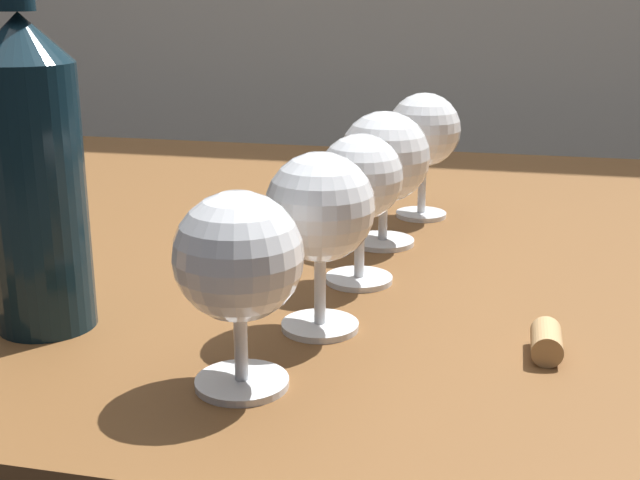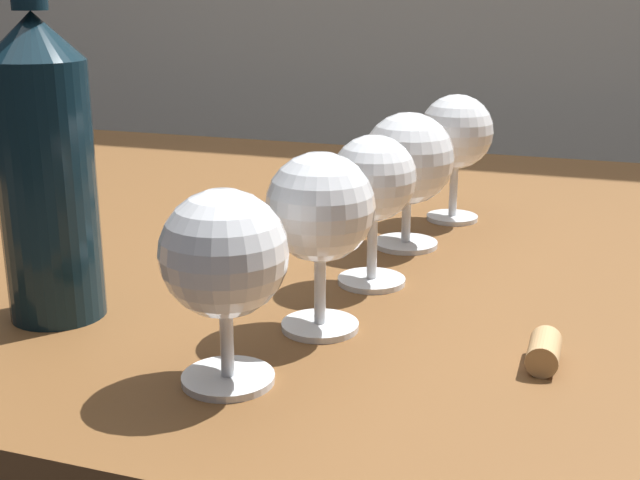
{
  "view_description": "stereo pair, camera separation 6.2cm",
  "coord_description": "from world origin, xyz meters",
  "px_view_note": "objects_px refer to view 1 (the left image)",
  "views": [
    {
      "loc": [
        0.2,
        -0.84,
        1.01
      ],
      "look_at": [
        0.06,
        -0.26,
        0.83
      ],
      "focal_mm": 46.87,
      "sensor_mm": 36.0,
      "label": 1
    },
    {
      "loc": [
        0.25,
        -0.82,
        1.01
      ],
      "look_at": [
        0.06,
        -0.26,
        0.83
      ],
      "focal_mm": 46.87,
      "sensor_mm": 36.0,
      "label": 2
    }
  ],
  "objects_px": {
    "wine_glass_pinot": "(320,212)",
    "wine_bottle": "(33,167)",
    "cork": "(546,342)",
    "wine_glass_merlot": "(424,133)",
    "wine_glass_cabernet": "(384,160)",
    "wine_glass_chardonnay": "(238,259)",
    "wine_glass_rose": "(360,180)"
  },
  "relations": [
    {
      "from": "wine_glass_rose",
      "to": "wine_glass_merlot",
      "type": "xyz_separation_m",
      "value": [
        0.03,
        0.23,
        0.0
      ]
    },
    {
      "from": "wine_glass_pinot",
      "to": "wine_bottle",
      "type": "xyz_separation_m",
      "value": [
        -0.21,
        -0.04,
        0.03
      ]
    },
    {
      "from": "wine_glass_cabernet",
      "to": "wine_bottle",
      "type": "relative_size",
      "value": 0.43
    },
    {
      "from": "wine_glass_pinot",
      "to": "wine_glass_merlot",
      "type": "xyz_separation_m",
      "value": [
        0.04,
        0.34,
        0.0
      ]
    },
    {
      "from": "cork",
      "to": "wine_glass_cabernet",
      "type": "bearing_deg",
      "value": 122.54
    },
    {
      "from": "wine_glass_merlot",
      "to": "cork",
      "type": "bearing_deg",
      "value": -70.29
    },
    {
      "from": "cork",
      "to": "wine_glass_rose",
      "type": "bearing_deg",
      "value": 141.72
    },
    {
      "from": "wine_glass_merlot",
      "to": "wine_glass_pinot",
      "type": "bearing_deg",
      "value": -96.51
    },
    {
      "from": "wine_glass_rose",
      "to": "wine_bottle",
      "type": "relative_size",
      "value": 0.42
    },
    {
      "from": "wine_glass_cabernet",
      "to": "wine_glass_merlot",
      "type": "bearing_deg",
      "value": 76.9
    },
    {
      "from": "wine_glass_chardonnay",
      "to": "cork",
      "type": "xyz_separation_m",
      "value": [
        0.2,
        0.09,
        -0.08
      ]
    },
    {
      "from": "wine_glass_pinot",
      "to": "cork",
      "type": "xyz_separation_m",
      "value": [
        0.17,
        -0.01,
        -0.08
      ]
    },
    {
      "from": "wine_bottle",
      "to": "cork",
      "type": "xyz_separation_m",
      "value": [
        0.37,
        0.03,
        -0.11
      ]
    },
    {
      "from": "wine_glass_chardonnay",
      "to": "wine_glass_cabernet",
      "type": "height_order",
      "value": "wine_glass_cabernet"
    },
    {
      "from": "wine_glass_chardonnay",
      "to": "wine_glass_cabernet",
      "type": "xyz_separation_m",
      "value": [
        0.04,
        0.33,
        -0.0
      ]
    },
    {
      "from": "wine_glass_pinot",
      "to": "wine_glass_merlot",
      "type": "bearing_deg",
      "value": 83.49
    },
    {
      "from": "wine_glass_merlot",
      "to": "wine_bottle",
      "type": "height_order",
      "value": "wine_bottle"
    },
    {
      "from": "wine_glass_merlot",
      "to": "wine_bottle",
      "type": "distance_m",
      "value": 0.46
    },
    {
      "from": "cork",
      "to": "wine_glass_merlot",
      "type": "bearing_deg",
      "value": 109.71
    },
    {
      "from": "wine_bottle",
      "to": "wine_glass_chardonnay",
      "type": "bearing_deg",
      "value": -20.01
    },
    {
      "from": "wine_glass_rose",
      "to": "wine_bottle",
      "type": "height_order",
      "value": "wine_bottle"
    },
    {
      "from": "wine_bottle",
      "to": "cork",
      "type": "distance_m",
      "value": 0.39
    },
    {
      "from": "wine_glass_cabernet",
      "to": "cork",
      "type": "height_order",
      "value": "wine_glass_cabernet"
    },
    {
      "from": "wine_glass_rose",
      "to": "wine_bottle",
      "type": "xyz_separation_m",
      "value": [
        -0.22,
        -0.15,
        0.03
      ]
    },
    {
      "from": "wine_glass_rose",
      "to": "wine_bottle",
      "type": "bearing_deg",
      "value": -144.99
    },
    {
      "from": "wine_glass_cabernet",
      "to": "wine_glass_chardonnay",
      "type": "bearing_deg",
      "value": -97.02
    },
    {
      "from": "wine_glass_rose",
      "to": "cork",
      "type": "height_order",
      "value": "wine_glass_rose"
    },
    {
      "from": "wine_glass_chardonnay",
      "to": "wine_glass_pinot",
      "type": "relative_size",
      "value": 0.96
    },
    {
      "from": "wine_bottle",
      "to": "cork",
      "type": "relative_size",
      "value": 7.55
    },
    {
      "from": "wine_glass_merlot",
      "to": "wine_bottle",
      "type": "xyz_separation_m",
      "value": [
        -0.25,
        -0.38,
        0.03
      ]
    },
    {
      "from": "wine_glass_pinot",
      "to": "wine_glass_rose",
      "type": "bearing_deg",
      "value": 85.01
    },
    {
      "from": "wine_glass_merlot",
      "to": "cork",
      "type": "height_order",
      "value": "wine_glass_merlot"
    }
  ]
}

